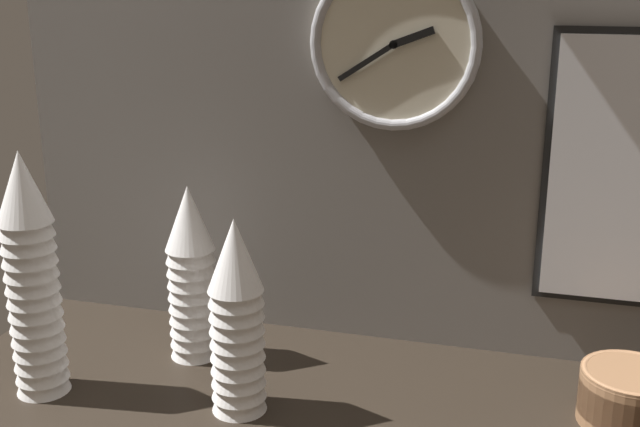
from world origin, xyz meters
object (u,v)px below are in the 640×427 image
object	(u,v)px
bowl_stack_right	(629,395)
wall_clock	(394,44)
cup_stack_left	(191,273)
cup_stack_far_left	(32,276)
cup_stack_center_left	(237,317)

from	to	relation	value
bowl_stack_right	wall_clock	distance (m)	0.68
bowl_stack_right	wall_clock	size ratio (longest dim) A/B	0.51
cup_stack_left	cup_stack_far_left	world-z (taller)	cup_stack_far_left
cup_stack_center_left	wall_clock	xyz separation A→B (m)	(0.18, 0.30, 0.40)
cup_stack_far_left	bowl_stack_right	world-z (taller)	cup_stack_far_left
wall_clock	cup_stack_far_left	bearing A→B (deg)	-147.09
wall_clock	cup_stack_center_left	bearing A→B (deg)	-120.86
cup_stack_far_left	cup_stack_center_left	bearing A→B (deg)	5.63
cup_stack_left	cup_stack_center_left	size ratio (longest dim) A/B	1.00
bowl_stack_right	wall_clock	bearing A→B (deg)	156.99
bowl_stack_right	cup_stack_far_left	bearing A→B (deg)	-170.31
cup_stack_center_left	bowl_stack_right	xyz separation A→B (m)	(0.60, 0.13, -0.11)
cup_stack_far_left	bowl_stack_right	xyz separation A→B (m)	(0.93, 0.16, -0.16)
cup_stack_center_left	bowl_stack_right	size ratio (longest dim) A/B	2.11
cup_stack_center_left	cup_stack_far_left	size ratio (longest dim) A/B	0.78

